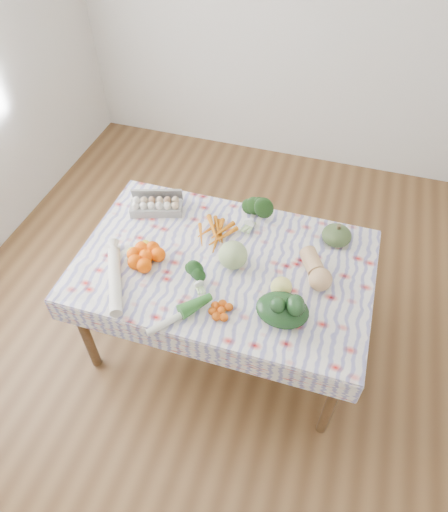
% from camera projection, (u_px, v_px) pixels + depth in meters
% --- Properties ---
extents(ground, '(4.50, 4.50, 0.00)m').
position_uv_depth(ground, '(224.00, 336.00, 3.14)').
color(ground, brown).
rests_on(ground, ground).
extents(wall_back, '(4.00, 0.04, 2.80)m').
position_uv_depth(wall_back, '(309.00, 4.00, 3.56)').
color(wall_back, silver).
rests_on(wall_back, ground).
extents(dining_table, '(1.60, 1.00, 0.75)m').
position_uv_depth(dining_table, '(224.00, 272.00, 2.64)').
color(dining_table, brown).
rests_on(dining_table, ground).
extents(tablecloth, '(1.66, 1.06, 0.01)m').
position_uv_depth(tablecloth, '(224.00, 264.00, 2.59)').
color(tablecloth, white).
rests_on(tablecloth, dining_table).
extents(egg_carton, '(0.34, 0.22, 0.09)m').
position_uv_depth(egg_carton, '(156.00, 207.00, 2.84)').
color(egg_carton, '#969691').
rests_on(egg_carton, tablecloth).
extents(carrot_bunch, '(0.27, 0.25, 0.04)m').
position_uv_depth(carrot_bunch, '(215.00, 233.00, 2.71)').
color(carrot_bunch, orange).
rests_on(carrot_bunch, tablecloth).
extents(kale_bunch, '(0.20, 0.18, 0.15)m').
position_uv_depth(kale_bunch, '(254.00, 214.00, 2.75)').
color(kale_bunch, '#173610').
rests_on(kale_bunch, tablecloth).
extents(kabocha_squash, '(0.22, 0.22, 0.11)m').
position_uv_depth(kabocha_squash, '(337.00, 235.00, 2.65)').
color(kabocha_squash, '#41582D').
rests_on(kabocha_squash, tablecloth).
extents(cabbage, '(0.21, 0.21, 0.16)m').
position_uv_depth(cabbage, '(233.00, 255.00, 2.51)').
color(cabbage, '#9BB772').
rests_on(cabbage, tablecloth).
extents(butternut_squash, '(0.24, 0.30, 0.13)m').
position_uv_depth(butternut_squash, '(316.00, 268.00, 2.47)').
color(butternut_squash, tan).
rests_on(butternut_squash, tablecloth).
extents(orange_cluster, '(0.35, 0.35, 0.09)m').
position_uv_depth(orange_cluster, '(146.00, 256.00, 2.55)').
color(orange_cluster, '#FF5200').
rests_on(orange_cluster, tablecloth).
extents(broccoli, '(0.18, 0.18, 0.09)m').
position_uv_depth(broccoli, '(197.00, 277.00, 2.45)').
color(broccoli, '#194417').
rests_on(broccoli, tablecloth).
extents(mandarin_cluster, '(0.16, 0.16, 0.05)m').
position_uv_depth(mandarin_cluster, '(221.00, 310.00, 2.33)').
color(mandarin_cluster, '#D4510B').
rests_on(mandarin_cluster, tablecloth).
extents(grapefruit, '(0.12, 0.12, 0.11)m').
position_uv_depth(grapefruit, '(281.00, 287.00, 2.39)').
color(grapefruit, '#E8E26D').
rests_on(grapefruit, tablecloth).
extents(spinach_bag, '(0.31, 0.26, 0.12)m').
position_uv_depth(spinach_bag, '(282.00, 310.00, 2.29)').
color(spinach_bag, black).
rests_on(spinach_bag, tablecloth).
extents(daikon, '(0.28, 0.45, 0.07)m').
position_uv_depth(daikon, '(115.00, 280.00, 2.45)').
color(daikon, white).
rests_on(daikon, tablecloth).
extents(leek, '(0.26, 0.31, 0.04)m').
position_uv_depth(leek, '(179.00, 316.00, 2.31)').
color(leek, silver).
rests_on(leek, tablecloth).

